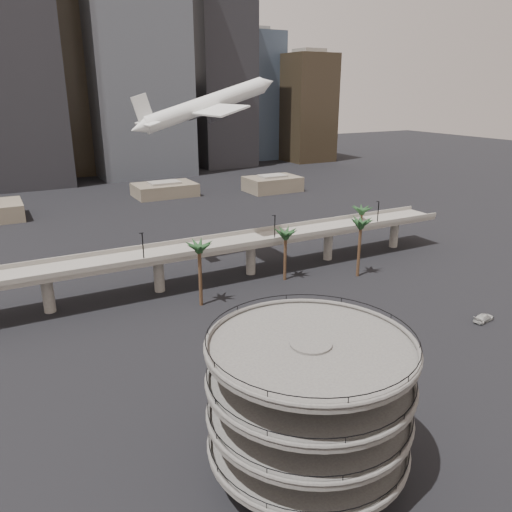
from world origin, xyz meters
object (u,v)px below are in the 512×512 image
parking_ramp (309,396)px  overpass (206,251)px  car_a (290,373)px  car_b (338,321)px  airborne_jet (206,105)px  car_c (484,318)px

parking_ramp → overpass: bearing=77.6°
overpass → car_a: overpass is taller
car_a → car_b: size_ratio=0.88×
airborne_jet → car_b: size_ratio=7.33×
airborne_jet → car_b: (6.03, -44.67, -36.58)m
parking_ramp → car_b: size_ratio=4.41×
parking_ramp → car_b: parking_ramp is taller
overpass → car_a: (-4.41, -41.92, -6.59)m
car_c → car_a: bearing=80.3°
car_c → airborne_jet: bearing=20.0°
airborne_jet → car_a: bearing=-102.6°
car_b → overpass: bearing=13.5°
overpass → car_b: overpass is taller
car_b → car_c: car_b is taller
parking_ramp → car_a: 21.16m
parking_ramp → car_a: (8.59, 17.07, -9.08)m
parking_ramp → car_c: (50.45, 16.26, -9.14)m
overpass → airborne_jet: 33.68m
parking_ramp → car_b: 39.02m
car_a → car_c: size_ratio=0.92×
parking_ramp → car_c: size_ratio=4.62×
overpass → car_c: bearing=-48.8°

